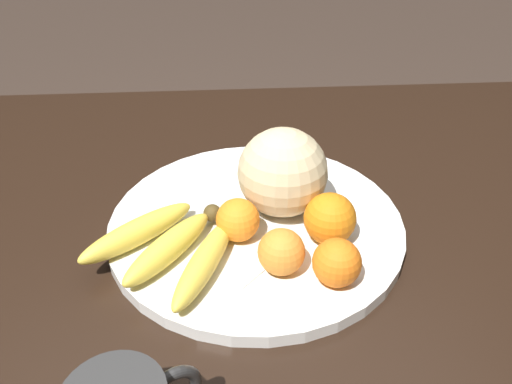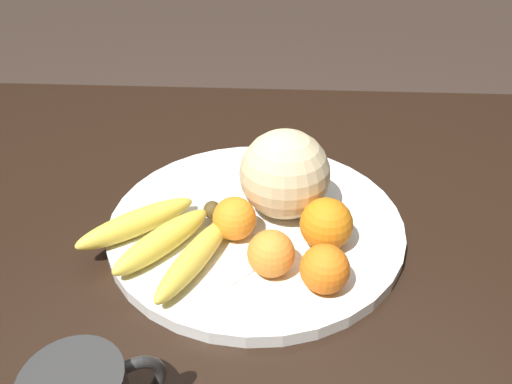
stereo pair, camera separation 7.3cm
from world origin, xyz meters
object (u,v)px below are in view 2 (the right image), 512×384
(orange_front_right, at_px, (326,224))
(produce_tag, at_px, (242,268))
(kitchen_table, at_px, (220,252))
(melon, at_px, (285,174))
(banana_bunch, at_px, (164,238))
(orange_back_left, at_px, (234,218))
(fruit_bowl, at_px, (256,223))
(orange_front_left, at_px, (271,253))
(orange_mid_center, at_px, (325,269))

(orange_front_right, height_order, produce_tag, orange_front_right)
(kitchen_table, relative_size, produce_tag, 20.99)
(melon, relative_size, banana_bunch, 0.58)
(banana_bunch, xyz_separation_m, orange_back_left, (-0.10, -0.03, 0.01))
(kitchen_table, bearing_deg, fruit_bowl, 143.87)
(orange_front_right, bearing_deg, fruit_bowl, -28.04)
(orange_front_left, bearing_deg, orange_mid_center, 159.55)
(fruit_bowl, bearing_deg, produce_tag, 83.33)
(kitchen_table, distance_m, produce_tag, 0.20)
(orange_back_left, relative_size, produce_tag, 0.87)
(melon, xyz_separation_m, orange_mid_center, (-0.05, 0.16, -0.04))
(orange_front_left, height_order, produce_tag, orange_front_left)
(orange_back_left, bearing_deg, banana_bunch, 19.63)
(orange_front_right, xyz_separation_m, produce_tag, (0.11, 0.06, -0.04))
(fruit_bowl, bearing_deg, kitchen_table, -36.13)
(banana_bunch, xyz_separation_m, produce_tag, (-0.11, 0.04, -0.02))
(orange_front_left, distance_m, orange_mid_center, 0.07)
(kitchen_table, distance_m, orange_mid_center, 0.28)
(fruit_bowl, xyz_separation_m, orange_front_left, (-0.03, 0.11, 0.04))
(orange_front_left, bearing_deg, melon, -96.56)
(kitchen_table, bearing_deg, orange_mid_center, 130.69)
(melon, bearing_deg, kitchen_table, -12.85)
(fruit_bowl, distance_m, melon, 0.09)
(melon, bearing_deg, orange_mid_center, 108.10)
(orange_front_right, bearing_deg, kitchen_table, -31.41)
(kitchen_table, distance_m, banana_bunch, 0.19)
(orange_front_right, distance_m, orange_mid_center, 0.08)
(fruit_bowl, relative_size, banana_bunch, 1.92)
(fruit_bowl, xyz_separation_m, orange_back_left, (0.03, 0.04, 0.04))
(fruit_bowl, bearing_deg, orange_back_left, 54.97)
(banana_bunch, distance_m, produce_tag, 0.12)
(kitchen_table, xyz_separation_m, produce_tag, (-0.05, 0.16, 0.11))
(fruit_bowl, height_order, orange_mid_center, orange_mid_center)
(orange_front_right, bearing_deg, melon, -52.43)
(banana_bunch, relative_size, orange_front_left, 3.68)
(orange_mid_center, bearing_deg, orange_front_right, -94.48)
(melon, height_order, produce_tag, melon)
(melon, bearing_deg, banana_bunch, 30.67)
(orange_back_left, bearing_deg, kitchen_table, -67.35)
(orange_mid_center, height_order, produce_tag, orange_mid_center)
(melon, xyz_separation_m, produce_tag, (0.05, 0.13, -0.07))
(fruit_bowl, bearing_deg, orange_mid_center, 124.33)
(orange_back_left, bearing_deg, orange_front_left, 127.21)
(banana_bunch, height_order, orange_mid_center, orange_mid_center)
(orange_mid_center, bearing_deg, orange_front_left, -20.45)
(orange_mid_center, bearing_deg, melon, -71.90)
(orange_front_left, distance_m, orange_back_left, 0.09)
(banana_bunch, distance_m, orange_back_left, 0.10)
(melon, xyz_separation_m, orange_front_right, (-0.06, 0.08, -0.03))
(kitchen_table, xyz_separation_m, orange_mid_center, (-0.16, 0.18, 0.14))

